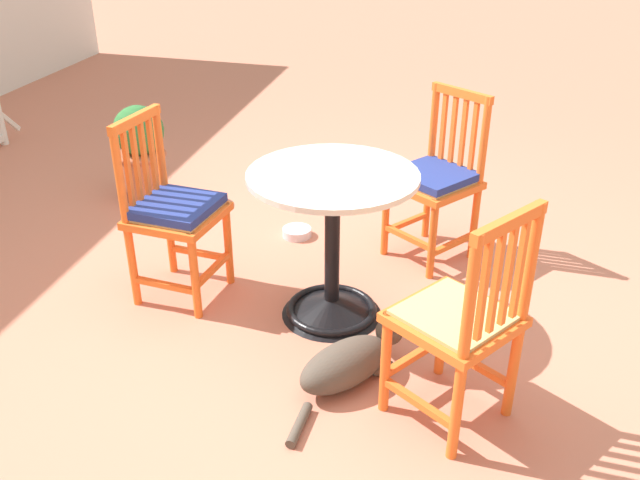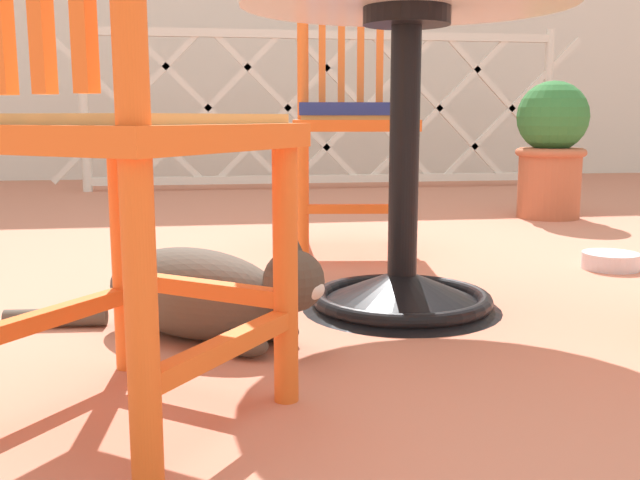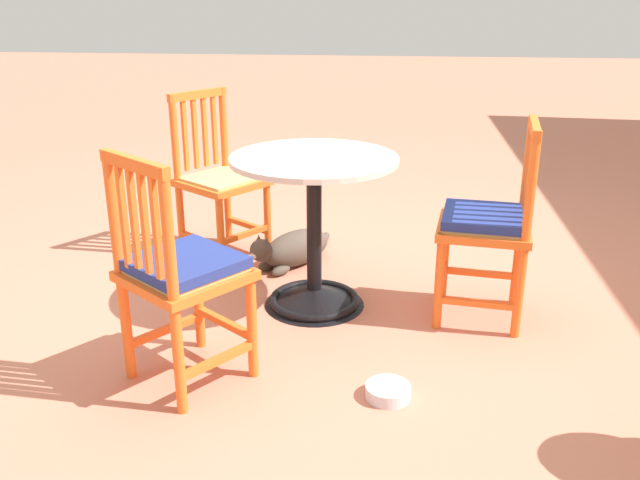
{
  "view_description": "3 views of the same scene",
  "coord_description": "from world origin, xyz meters",
  "px_view_note": "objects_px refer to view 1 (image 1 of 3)",
  "views": [
    {
      "loc": [
        -2.68,
        -0.56,
        1.84
      ],
      "look_at": [
        0.03,
        0.03,
        0.38
      ],
      "focal_mm": 38.05,
      "sensor_mm": 36.0,
      "label": 1
    },
    {
      "loc": [
        -0.46,
        -1.7,
        0.46
      ],
      "look_at": [
        -0.19,
        0.05,
        0.16
      ],
      "focal_mm": 40.94,
      "sensor_mm": 36.0,
      "label": 2
    },
    {
      "loc": [
        2.95,
        0.3,
        1.45
      ],
      "look_at": [
        0.07,
        0.0,
        0.36
      ],
      "focal_mm": 38.34,
      "sensor_mm": 36.0,
      "label": 3
    }
  ],
  "objects_px": {
    "orange_chair_facing_out": "(461,323)",
    "terracotta_planter": "(141,150)",
    "orange_chair_tucked_in": "(173,212)",
    "pet_water_bowl": "(297,232)",
    "cafe_table": "(332,263)",
    "orange_chair_near_fence": "(436,180)",
    "tabby_cat": "(352,361)"
  },
  "relations": [
    {
      "from": "orange_chair_facing_out",
      "to": "cafe_table",
      "type": "bearing_deg",
      "value": 45.21
    },
    {
      "from": "tabby_cat",
      "to": "terracotta_planter",
      "type": "relative_size",
      "value": 1.09
    },
    {
      "from": "tabby_cat",
      "to": "pet_water_bowl",
      "type": "xyz_separation_m",
      "value": [
        1.22,
        0.54,
        -0.07
      ]
    },
    {
      "from": "orange_chair_near_fence",
      "to": "tabby_cat",
      "type": "bearing_deg",
      "value": 168.26
    },
    {
      "from": "cafe_table",
      "to": "orange_chair_near_fence",
      "type": "height_order",
      "value": "orange_chair_near_fence"
    },
    {
      "from": "cafe_table",
      "to": "orange_chair_near_fence",
      "type": "xyz_separation_m",
      "value": [
        0.7,
        -0.42,
        0.16
      ]
    },
    {
      "from": "orange_chair_tucked_in",
      "to": "tabby_cat",
      "type": "distance_m",
      "value": 1.14
    },
    {
      "from": "orange_chair_facing_out",
      "to": "orange_chair_tucked_in",
      "type": "distance_m",
      "value": 1.51
    },
    {
      "from": "orange_chair_facing_out",
      "to": "terracotta_planter",
      "type": "height_order",
      "value": "orange_chair_facing_out"
    },
    {
      "from": "orange_chair_facing_out",
      "to": "tabby_cat",
      "type": "relative_size",
      "value": 1.35
    },
    {
      "from": "orange_chair_tucked_in",
      "to": "orange_chair_near_fence",
      "type": "bearing_deg",
      "value": -61.08
    },
    {
      "from": "tabby_cat",
      "to": "pet_water_bowl",
      "type": "bearing_deg",
      "value": 23.81
    },
    {
      "from": "orange_chair_tucked_in",
      "to": "pet_water_bowl",
      "type": "height_order",
      "value": "orange_chair_tucked_in"
    },
    {
      "from": "orange_chair_facing_out",
      "to": "tabby_cat",
      "type": "distance_m",
      "value": 0.55
    },
    {
      "from": "orange_chair_near_fence",
      "to": "pet_water_bowl",
      "type": "relative_size",
      "value": 5.36
    },
    {
      "from": "orange_chair_near_fence",
      "to": "orange_chair_tucked_in",
      "type": "bearing_deg",
      "value": 118.92
    },
    {
      "from": "orange_chair_near_fence",
      "to": "cafe_table",
      "type": "bearing_deg",
      "value": 149.19
    },
    {
      "from": "terracotta_planter",
      "to": "pet_water_bowl",
      "type": "xyz_separation_m",
      "value": [
        -0.33,
        -1.11,
        -0.3
      ]
    },
    {
      "from": "terracotta_planter",
      "to": "pet_water_bowl",
      "type": "distance_m",
      "value": 1.2
    },
    {
      "from": "terracotta_planter",
      "to": "tabby_cat",
      "type": "bearing_deg",
      "value": -133.34
    },
    {
      "from": "orange_chair_tucked_in",
      "to": "terracotta_planter",
      "type": "bearing_deg",
      "value": 32.95
    },
    {
      "from": "orange_chair_facing_out",
      "to": "orange_chair_near_fence",
      "type": "bearing_deg",
      "value": 7.58
    },
    {
      "from": "orange_chair_facing_out",
      "to": "terracotta_planter",
      "type": "distance_m",
      "value": 2.66
    },
    {
      "from": "terracotta_planter",
      "to": "orange_chair_near_fence",
      "type": "bearing_deg",
      "value": -101.65
    },
    {
      "from": "orange_chair_near_fence",
      "to": "orange_chair_tucked_in",
      "type": "height_order",
      "value": "same"
    },
    {
      "from": "cafe_table",
      "to": "pet_water_bowl",
      "type": "height_order",
      "value": "cafe_table"
    },
    {
      "from": "cafe_table",
      "to": "orange_chair_tucked_in",
      "type": "bearing_deg",
      "value": 87.17
    },
    {
      "from": "orange_chair_facing_out",
      "to": "orange_chair_near_fence",
      "type": "relative_size",
      "value": 1.0
    },
    {
      "from": "orange_chair_near_fence",
      "to": "orange_chair_tucked_in",
      "type": "xyz_separation_m",
      "value": [
        -0.67,
        1.2,
        0.0
      ]
    },
    {
      "from": "orange_chair_tucked_in",
      "to": "pet_water_bowl",
      "type": "distance_m",
      "value": 0.94
    },
    {
      "from": "cafe_table",
      "to": "orange_chair_near_fence",
      "type": "relative_size",
      "value": 0.83
    },
    {
      "from": "orange_chair_facing_out",
      "to": "orange_chair_near_fence",
      "type": "height_order",
      "value": "same"
    }
  ]
}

